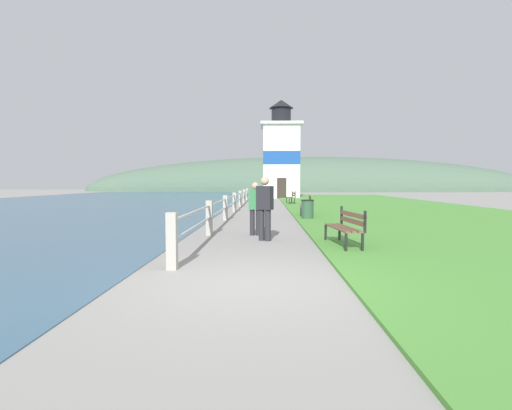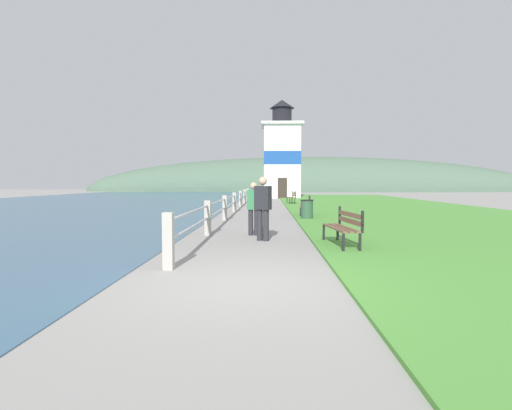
{
  "view_description": "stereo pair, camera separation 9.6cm",
  "coord_description": "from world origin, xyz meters",
  "px_view_note": "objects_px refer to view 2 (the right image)",
  "views": [
    {
      "loc": [
        0.27,
        -6.02,
        1.56
      ],
      "look_at": [
        -0.29,
        16.11,
        0.3
      ],
      "focal_mm": 28.0,
      "sensor_mm": 36.0,
      "label": 1
    },
    {
      "loc": [
        0.37,
        -6.02,
        1.56
      ],
      "look_at": [
        -0.29,
        16.11,
        0.3
      ],
      "focal_mm": 28.0,
      "sensor_mm": 36.0,
      "label": 2
    }
  ],
  "objects_px": {
    "lighthouse": "(282,156)",
    "trash_bin": "(307,210)",
    "park_bench_far": "(292,197)",
    "person_strolling": "(254,207)",
    "person_by_railing": "(263,206)",
    "park_bench_near": "(344,225)",
    "park_bench_midway": "(306,204)"
  },
  "relations": [
    {
      "from": "park_bench_midway",
      "to": "park_bench_near",
      "type": "bearing_deg",
      "value": 94.96
    },
    {
      "from": "park_bench_midway",
      "to": "person_by_railing",
      "type": "relative_size",
      "value": 1.09
    },
    {
      "from": "park_bench_near",
      "to": "person_strolling",
      "type": "height_order",
      "value": "person_strolling"
    },
    {
      "from": "park_bench_midway",
      "to": "trash_bin",
      "type": "height_order",
      "value": "park_bench_midway"
    },
    {
      "from": "park_bench_far",
      "to": "person_by_railing",
      "type": "relative_size",
      "value": 0.96
    },
    {
      "from": "park_bench_near",
      "to": "lighthouse",
      "type": "xyz_separation_m",
      "value": [
        -0.42,
        30.94,
        3.69
      ]
    },
    {
      "from": "person_by_railing",
      "to": "park_bench_near",
      "type": "bearing_deg",
      "value": -90.89
    },
    {
      "from": "park_bench_midway",
      "to": "person_by_railing",
      "type": "xyz_separation_m",
      "value": [
        -1.92,
        -7.9,
        0.39
      ]
    },
    {
      "from": "person_by_railing",
      "to": "trash_bin",
      "type": "xyz_separation_m",
      "value": [
        1.76,
        6.05,
        -0.5
      ]
    },
    {
      "from": "lighthouse",
      "to": "person_by_railing",
      "type": "distance_m",
      "value": 30.12
    },
    {
      "from": "park_bench_near",
      "to": "person_strolling",
      "type": "distance_m",
      "value": 3.1
    },
    {
      "from": "lighthouse",
      "to": "person_strolling",
      "type": "distance_m",
      "value": 29.07
    },
    {
      "from": "park_bench_near",
      "to": "person_by_railing",
      "type": "bearing_deg",
      "value": -34.6
    },
    {
      "from": "park_bench_near",
      "to": "person_strolling",
      "type": "xyz_separation_m",
      "value": [
        -2.24,
        2.12,
        0.31
      ]
    },
    {
      "from": "lighthouse",
      "to": "trash_bin",
      "type": "distance_m",
      "value": 24.15
    },
    {
      "from": "person_strolling",
      "to": "trash_bin",
      "type": "relative_size",
      "value": 1.86
    },
    {
      "from": "lighthouse",
      "to": "trash_bin",
      "type": "bearing_deg",
      "value": -89.46
    },
    {
      "from": "park_bench_near",
      "to": "person_strolling",
      "type": "bearing_deg",
      "value": -50.08
    },
    {
      "from": "lighthouse",
      "to": "trash_bin",
      "type": "relative_size",
      "value": 11.68
    },
    {
      "from": "park_bench_near",
      "to": "park_bench_far",
      "type": "relative_size",
      "value": 1.08
    },
    {
      "from": "park_bench_midway",
      "to": "park_bench_far",
      "type": "relative_size",
      "value": 1.14
    },
    {
      "from": "person_strolling",
      "to": "person_by_railing",
      "type": "relative_size",
      "value": 0.91
    },
    {
      "from": "park_bench_near",
      "to": "trash_bin",
      "type": "relative_size",
      "value": 2.12
    },
    {
      "from": "park_bench_far",
      "to": "trash_bin",
      "type": "distance_m",
      "value": 11.99
    },
    {
      "from": "lighthouse",
      "to": "person_by_railing",
      "type": "relative_size",
      "value": 5.73
    },
    {
      "from": "person_by_railing",
      "to": "trash_bin",
      "type": "bearing_deg",
      "value": 10.77
    },
    {
      "from": "lighthouse",
      "to": "park_bench_near",
      "type": "bearing_deg",
      "value": -89.23
    },
    {
      "from": "park_bench_near",
      "to": "trash_bin",
      "type": "distance_m",
      "value": 7.09
    },
    {
      "from": "park_bench_far",
      "to": "person_strolling",
      "type": "xyz_separation_m",
      "value": [
        -2.16,
        -16.95,
        0.31
      ]
    },
    {
      "from": "trash_bin",
      "to": "park_bench_near",
      "type": "bearing_deg",
      "value": -88.43
    },
    {
      "from": "person_strolling",
      "to": "lighthouse",
      "type": "bearing_deg",
      "value": -2.41
    },
    {
      "from": "park_bench_far",
      "to": "lighthouse",
      "type": "bearing_deg",
      "value": -92.37
    }
  ]
}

